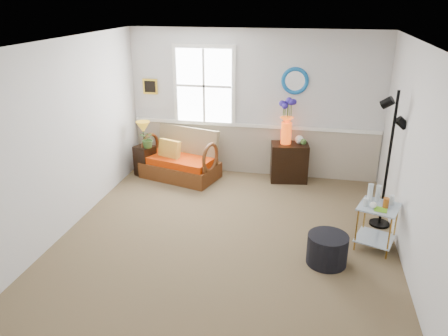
% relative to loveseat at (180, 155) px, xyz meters
% --- Properties ---
extents(floor, '(4.50, 5.00, 0.01)m').
position_rel_loveseat_xyz_m(floor, '(1.25, -2.00, -0.43)').
color(floor, brown).
rests_on(floor, ground).
extents(ceiling, '(4.50, 5.00, 0.01)m').
position_rel_loveseat_xyz_m(ceiling, '(1.25, -2.00, 2.17)').
color(ceiling, white).
rests_on(ceiling, walls).
extents(walls, '(4.51, 5.01, 2.60)m').
position_rel_loveseat_xyz_m(walls, '(1.25, -2.00, 0.87)').
color(walls, silver).
rests_on(walls, floor).
extents(wainscot, '(4.46, 0.02, 0.90)m').
position_rel_loveseat_xyz_m(wainscot, '(1.25, 0.48, 0.02)').
color(wainscot, tan).
rests_on(wainscot, walls).
extents(chair_rail, '(4.46, 0.04, 0.06)m').
position_rel_loveseat_xyz_m(chair_rail, '(1.25, 0.47, 0.49)').
color(chair_rail, white).
rests_on(chair_rail, walls).
extents(window, '(1.14, 0.06, 1.44)m').
position_rel_loveseat_xyz_m(window, '(0.35, 0.47, 1.17)').
color(window, white).
rests_on(window, walls).
extents(picture, '(0.28, 0.03, 0.28)m').
position_rel_loveseat_xyz_m(picture, '(-0.67, 0.48, 1.12)').
color(picture, gold).
rests_on(picture, walls).
extents(mirror, '(0.47, 0.07, 0.47)m').
position_rel_loveseat_xyz_m(mirror, '(1.95, 0.48, 1.32)').
color(mirror, '#1469B4').
rests_on(mirror, walls).
extents(loveseat, '(1.49, 1.09, 0.87)m').
position_rel_loveseat_xyz_m(loveseat, '(0.00, 0.00, 0.00)').
color(loveseat, brown).
rests_on(loveseat, floor).
extents(throw_pillow, '(0.43, 0.25, 0.42)m').
position_rel_loveseat_xyz_m(throw_pillow, '(-0.18, -0.04, 0.06)').
color(throw_pillow, orange).
rests_on(throw_pillow, loveseat).
extents(lamp_stand, '(0.41, 0.41, 0.55)m').
position_rel_loveseat_xyz_m(lamp_stand, '(-0.67, -0.01, -0.16)').
color(lamp_stand, black).
rests_on(lamp_stand, floor).
extents(table_lamp, '(0.35, 0.35, 0.46)m').
position_rel_loveseat_xyz_m(table_lamp, '(-0.67, 0.01, 0.35)').
color(table_lamp, '#BD891C').
rests_on(table_lamp, lamp_stand).
extents(potted_plant, '(0.41, 0.42, 0.25)m').
position_rel_loveseat_xyz_m(potted_plant, '(-0.56, -0.07, 0.24)').
color(potted_plant, '#395E27').
rests_on(potted_plant, lamp_stand).
extents(cabinet, '(0.69, 0.50, 0.69)m').
position_rel_loveseat_xyz_m(cabinet, '(1.94, 0.26, -0.09)').
color(cabinet, black).
rests_on(cabinet, floor).
extents(flower_vase, '(0.30, 0.30, 0.79)m').
position_rel_loveseat_xyz_m(flower_vase, '(1.86, 0.27, 0.65)').
color(flower_vase, '#EA480F').
rests_on(flower_vase, cabinet).
extents(side_table, '(0.61, 0.61, 0.61)m').
position_rel_loveseat_xyz_m(side_table, '(3.20, -1.79, -0.13)').
color(side_table, '#B18130').
rests_on(side_table, floor).
extents(tabletop_items, '(0.45, 0.45, 0.23)m').
position_rel_loveseat_xyz_m(tabletop_items, '(3.19, -1.75, 0.29)').
color(tabletop_items, silver).
rests_on(tabletop_items, side_table).
extents(floor_lamp, '(0.37, 0.37, 1.97)m').
position_rel_loveseat_xyz_m(floor_lamp, '(3.35, -1.13, 0.55)').
color(floor_lamp, black).
rests_on(floor_lamp, floor).
extents(ottoman, '(0.51, 0.51, 0.38)m').
position_rel_loveseat_xyz_m(ottoman, '(2.58, -2.28, -0.24)').
color(ottoman, black).
rests_on(ottoman, floor).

